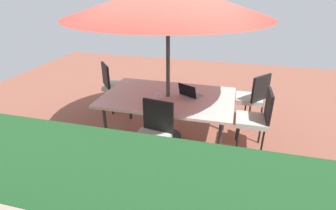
# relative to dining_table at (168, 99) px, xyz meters

# --- Properties ---
(ground_plane) EXTENTS (10.00, 10.00, 0.02)m
(ground_plane) POSITION_rel_dining_table_xyz_m (0.00, 0.00, -0.73)
(ground_plane) COLOR #935442
(dining_table) EXTENTS (2.04, 1.29, 0.77)m
(dining_table) POSITION_rel_dining_table_xyz_m (0.00, 0.00, 0.00)
(dining_table) COLOR silver
(dining_table) RESTS_ON ground_plane
(patio_umbrella) EXTENTS (2.85, 2.85, 2.41)m
(patio_umbrella) POSITION_rel_dining_table_xyz_m (0.00, 0.00, 1.45)
(patio_umbrella) COLOR #4C4C4C
(patio_umbrella) RESTS_ON ground_plane
(chair_west) EXTENTS (0.47, 0.46, 0.98)m
(chair_west) POSITION_rel_dining_table_xyz_m (-1.36, -0.05, -0.17)
(chair_west) COLOR silver
(chair_west) RESTS_ON ground_plane
(chair_southeast) EXTENTS (0.59, 0.58, 0.98)m
(chair_southeast) POSITION_rel_dining_table_xyz_m (1.33, -0.81, -0.17)
(chair_southeast) COLOR silver
(chair_southeast) RESTS_ON ground_plane
(chair_north) EXTENTS (0.48, 0.49, 0.98)m
(chair_north) POSITION_rel_dining_table_xyz_m (-0.01, 0.81, -0.17)
(chair_north) COLOR silver
(chair_north) RESTS_ON ground_plane
(chair_southwest) EXTENTS (0.58, 0.58, 0.98)m
(chair_southwest) POSITION_rel_dining_table_xyz_m (-1.32, -0.86, -0.17)
(chair_southwest) COLOR silver
(chair_southwest) RESTS_ON ground_plane
(laptop) EXTENTS (0.40, 0.36, 0.21)m
(laptop) POSITION_rel_dining_table_xyz_m (-0.33, -0.08, 0.09)
(laptop) COLOR gray
(laptop) RESTS_ON dining_table
(cup) EXTENTS (0.07, 0.07, 0.09)m
(cup) POSITION_rel_dining_table_xyz_m (0.11, 0.13, 0.09)
(cup) COLOR white
(cup) RESTS_ON dining_table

